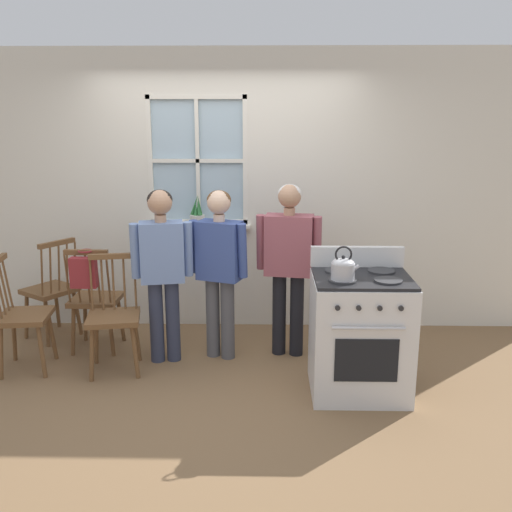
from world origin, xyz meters
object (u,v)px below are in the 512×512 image
at_px(chair_near_stove, 51,291).
at_px(chair_center_cluster, 22,317).
at_px(kettle, 343,268).
at_px(stove, 360,333).
at_px(chair_near_wall, 114,318).
at_px(potted_plant, 197,216).
at_px(chair_by_window, 95,301).
at_px(person_adult_right, 289,254).
at_px(handbag, 84,272).
at_px(person_teen_center, 219,259).
at_px(person_elderly_left, 162,260).

bearing_deg(chair_near_stove, chair_center_cluster, 35.85).
height_order(chair_center_cluster, kettle, kettle).
bearing_deg(stove, chair_near_stove, 159.37).
xyz_separation_m(chair_near_stove, stove, (2.76, -1.04, 0.01)).
height_order(chair_near_stove, kettle, kettle).
relative_size(chair_center_cluster, stove, 0.90).
bearing_deg(chair_near_wall, stove, -19.55).
bearing_deg(potted_plant, chair_near_wall, -120.02).
bearing_deg(stove, chair_near_wall, 170.48).
distance_m(chair_by_window, stove, 2.38).
distance_m(person_adult_right, handbag, 1.75).
distance_m(chair_center_cluster, kettle, 2.67).
bearing_deg(potted_plant, person_adult_right, -37.41).
bearing_deg(potted_plant, handbag, -136.68).
height_order(person_adult_right, handbag, person_adult_right).
height_order(person_teen_center, stove, person_teen_center).
height_order(potted_plant, handbag, potted_plant).
bearing_deg(chair_near_wall, person_adult_right, 3.67).
bearing_deg(kettle, chair_by_window, 156.93).
bearing_deg(person_adult_right, kettle, -57.50).
bearing_deg(person_elderly_left, handbag, 169.08).
xyz_separation_m(chair_near_stove, potted_plant, (1.37, 0.31, 0.67)).
xyz_separation_m(person_adult_right, stove, (0.52, -0.69, -0.45)).
height_order(chair_near_stove, stove, stove).
height_order(person_teen_center, kettle, person_teen_center).
relative_size(chair_center_cluster, handbag, 3.16).
bearing_deg(handbag, chair_by_window, 88.71).
xyz_separation_m(stove, kettle, (-0.16, -0.13, 0.55)).
bearing_deg(potted_plant, chair_center_cluster, -142.84).
xyz_separation_m(chair_near_wall, handbag, (-0.29, 0.19, 0.34)).
relative_size(person_elderly_left, person_adult_right, 0.98).
height_order(stove, potted_plant, potted_plant).
distance_m(chair_near_stove, potted_plant, 1.56).
distance_m(person_elderly_left, person_adult_right, 1.08).
bearing_deg(kettle, handbag, 162.63).
bearing_deg(chair_near_stove, chair_by_window, 95.27).
bearing_deg(person_adult_right, chair_near_wall, -157.53).
relative_size(chair_by_window, person_elderly_left, 0.65).
bearing_deg(chair_by_window, handbag, 90.00).
xyz_separation_m(chair_center_cluster, person_adult_right, (2.21, 0.36, 0.46)).
relative_size(chair_near_wall, person_teen_center, 0.66).
xyz_separation_m(chair_center_cluster, stove, (2.74, -0.33, 0.01)).
bearing_deg(person_teen_center, chair_by_window, -167.71).
bearing_deg(kettle, person_adult_right, 113.74).
bearing_deg(chair_center_cluster, person_elderly_left, -86.65).
bearing_deg(stove, chair_by_window, 161.39).
bearing_deg(chair_near_wall, handbag, 135.84).
bearing_deg(chair_by_window, chair_center_cluster, 43.34).
bearing_deg(chair_center_cluster, chair_by_window, -54.46).
bearing_deg(chair_near_stove, person_adult_right, 115.36).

